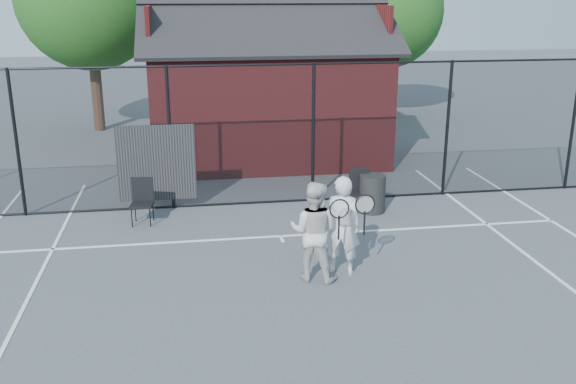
{
  "coord_description": "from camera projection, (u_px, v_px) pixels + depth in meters",
  "views": [
    {
      "loc": [
        -1.63,
        -8.11,
        4.39
      ],
      "look_at": [
        0.02,
        2.26,
        1.1
      ],
      "focal_mm": 40.0,
      "sensor_mm": 36.0,
      "label": 1
    }
  ],
  "objects": [
    {
      "name": "clubhouse",
      "position": [
        266.0,
        100.0,
        17.28
      ],
      "size": [
        6.5,
        4.36,
        4.19
      ],
      "color": "maroon",
      "rests_on": "ground"
    },
    {
      "name": "ground",
      "position": [
        311.0,
        312.0,
        9.2
      ],
      "size": [
        80.0,
        80.0,
        0.0
      ],
      "primitive_type": "plane",
      "color": "#484C53",
      "rests_on": "ground"
    },
    {
      "name": "chair_left",
      "position": [
        142.0,
        203.0,
        12.55
      ],
      "size": [
        0.48,
        0.49,
        0.88
      ],
      "primitive_type": "cube",
      "rotation": [
        0.0,
        0.0,
        -0.12
      ],
      "color": "black",
      "rests_on": "ground"
    },
    {
      "name": "fence",
      "position": [
        252.0,
        138.0,
        13.44
      ],
      "size": [
        22.04,
        3.0,
        3.0
      ],
      "color": "black",
      "rests_on": "ground"
    },
    {
      "name": "waste_bin",
      "position": [
        372.0,
        194.0,
        13.26
      ],
      "size": [
        0.63,
        0.63,
        0.79
      ],
      "primitive_type": "cylinder",
      "rotation": [
        0.0,
        0.0,
        0.19
      ],
      "color": "black",
      "rests_on": "ground"
    },
    {
      "name": "court_lines",
      "position": [
        331.0,
        361.0,
        7.96
      ],
      "size": [
        11.02,
        18.0,
        0.01
      ],
      "color": "white",
      "rests_on": "ground"
    },
    {
      "name": "chair_right",
      "position": [
        361.0,
        192.0,
        13.21
      ],
      "size": [
        0.44,
        0.46,
        0.88
      ],
      "primitive_type": "cube",
      "rotation": [
        0.0,
        0.0,
        0.04
      ],
      "color": "black",
      "rests_on": "ground"
    },
    {
      "name": "tree_right",
      "position": [
        387.0,
        12.0,
        22.58
      ],
      "size": [
        3.97,
        3.97,
        5.7
      ],
      "color": "#331F14",
      "rests_on": "ground"
    },
    {
      "name": "player_back",
      "position": [
        314.0,
        231.0,
        10.03
      ],
      "size": [
        0.97,
        0.88,
        1.61
      ],
      "color": "silver",
      "rests_on": "ground"
    },
    {
      "name": "player_front",
      "position": [
        342.0,
        225.0,
        10.23
      ],
      "size": [
        0.79,
        0.64,
        1.64
      ],
      "color": "silver",
      "rests_on": "ground"
    }
  ]
}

